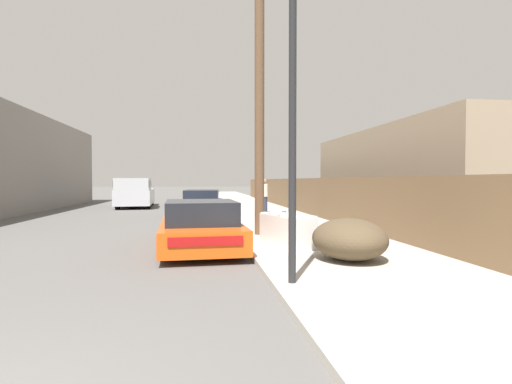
{
  "coord_description": "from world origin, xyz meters",
  "views": [
    {
      "loc": [
        2.06,
        -2.17,
        1.71
      ],
      "look_at": [
        3.86,
        10.2,
        1.35
      ],
      "focal_mm": 28.0,
      "sensor_mm": 36.0,
      "label": 1
    }
  ],
  "objects_px": {
    "pedestrian": "(265,195)",
    "brush_pile": "(349,239)",
    "discarded_fridge": "(287,230)",
    "street_lamp": "(293,96)",
    "car_parked_mid": "(202,203)",
    "utility_pole": "(259,71)",
    "pickup_truck": "(135,193)",
    "parked_sports_car_red": "(200,227)"
  },
  "relations": [
    {
      "from": "pedestrian",
      "to": "brush_pile",
      "type": "bearing_deg",
      "value": -91.21
    },
    {
      "from": "discarded_fridge",
      "to": "street_lamp",
      "type": "xyz_separation_m",
      "value": [
        -0.7,
        -3.45,
        2.51
      ]
    },
    {
      "from": "discarded_fridge",
      "to": "car_parked_mid",
      "type": "distance_m",
      "value": 10.26
    },
    {
      "from": "discarded_fridge",
      "to": "street_lamp",
      "type": "relative_size",
      "value": 0.36
    },
    {
      "from": "utility_pole",
      "to": "pedestrian",
      "type": "bearing_deg",
      "value": 79.43
    },
    {
      "from": "car_parked_mid",
      "to": "pickup_truck",
      "type": "xyz_separation_m",
      "value": [
        -4.17,
        6.56,
        0.33
      ]
    },
    {
      "from": "car_parked_mid",
      "to": "pedestrian",
      "type": "xyz_separation_m",
      "value": [
        3.05,
        -0.11,
        0.38
      ]
    },
    {
      "from": "street_lamp",
      "to": "discarded_fridge",
      "type": "bearing_deg",
      "value": 78.56
    },
    {
      "from": "discarded_fridge",
      "to": "car_parked_mid",
      "type": "bearing_deg",
      "value": 85.28
    },
    {
      "from": "car_parked_mid",
      "to": "utility_pole",
      "type": "distance_m",
      "value": 9.17
    },
    {
      "from": "parked_sports_car_red",
      "to": "street_lamp",
      "type": "bearing_deg",
      "value": -73.23
    },
    {
      "from": "car_parked_mid",
      "to": "pedestrian",
      "type": "relative_size",
      "value": 2.62
    },
    {
      "from": "street_lamp",
      "to": "brush_pile",
      "type": "height_order",
      "value": "street_lamp"
    },
    {
      "from": "parked_sports_car_red",
      "to": "pickup_truck",
      "type": "height_order",
      "value": "pickup_truck"
    },
    {
      "from": "street_lamp",
      "to": "pickup_truck",
      "type": "bearing_deg",
      "value": 105.1
    },
    {
      "from": "utility_pole",
      "to": "brush_pile",
      "type": "distance_m",
      "value": 6.05
    },
    {
      "from": "car_parked_mid",
      "to": "brush_pile",
      "type": "height_order",
      "value": "car_parked_mid"
    },
    {
      "from": "utility_pole",
      "to": "brush_pile",
      "type": "height_order",
      "value": "utility_pole"
    },
    {
      "from": "discarded_fridge",
      "to": "brush_pile",
      "type": "relative_size",
      "value": 1.01
    },
    {
      "from": "brush_pile",
      "to": "discarded_fridge",
      "type": "bearing_deg",
      "value": 114.75
    },
    {
      "from": "parked_sports_car_red",
      "to": "pedestrian",
      "type": "xyz_separation_m",
      "value": [
        3.2,
        9.46,
        0.41
      ]
    },
    {
      "from": "parked_sports_car_red",
      "to": "pickup_truck",
      "type": "bearing_deg",
      "value": 101.37
    },
    {
      "from": "parked_sports_car_red",
      "to": "brush_pile",
      "type": "xyz_separation_m",
      "value": [
        2.95,
        -2.36,
        -0.03
      ]
    },
    {
      "from": "car_parked_mid",
      "to": "pickup_truck",
      "type": "relative_size",
      "value": 0.75
    },
    {
      "from": "pickup_truck",
      "to": "pedestrian",
      "type": "distance_m",
      "value": 9.83
    },
    {
      "from": "discarded_fridge",
      "to": "street_lamp",
      "type": "height_order",
      "value": "street_lamp"
    },
    {
      "from": "car_parked_mid",
      "to": "street_lamp",
      "type": "bearing_deg",
      "value": -80.33
    },
    {
      "from": "brush_pile",
      "to": "street_lamp",
      "type": "bearing_deg",
      "value": -134.35
    },
    {
      "from": "discarded_fridge",
      "to": "car_parked_mid",
      "type": "xyz_separation_m",
      "value": [
        -1.95,
        10.08,
        0.09
      ]
    },
    {
      "from": "discarded_fridge",
      "to": "parked_sports_car_red",
      "type": "height_order",
      "value": "parked_sports_car_red"
    },
    {
      "from": "pedestrian",
      "to": "pickup_truck",
      "type": "bearing_deg",
      "value": 137.29
    },
    {
      "from": "pickup_truck",
      "to": "brush_pile",
      "type": "bearing_deg",
      "value": 107.35
    },
    {
      "from": "car_parked_mid",
      "to": "pickup_truck",
      "type": "height_order",
      "value": "pickup_truck"
    },
    {
      "from": "utility_pole",
      "to": "brush_pile",
      "type": "relative_size",
      "value": 5.27
    },
    {
      "from": "discarded_fridge",
      "to": "parked_sports_car_red",
      "type": "distance_m",
      "value": 2.15
    },
    {
      "from": "car_parked_mid",
      "to": "street_lamp",
      "type": "distance_m",
      "value": 13.8
    },
    {
      "from": "street_lamp",
      "to": "utility_pole",
      "type": "bearing_deg",
      "value": 86.46
    },
    {
      "from": "street_lamp",
      "to": "pedestrian",
      "type": "bearing_deg",
      "value": 82.33
    },
    {
      "from": "utility_pole",
      "to": "discarded_fridge",
      "type": "bearing_deg",
      "value": -80.65
    },
    {
      "from": "discarded_fridge",
      "to": "utility_pole",
      "type": "distance_m",
      "value": 4.91
    },
    {
      "from": "pickup_truck",
      "to": "parked_sports_car_red",
      "type": "bearing_deg",
      "value": 100.69
    },
    {
      "from": "pickup_truck",
      "to": "brush_pile",
      "type": "height_order",
      "value": "pickup_truck"
    }
  ]
}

